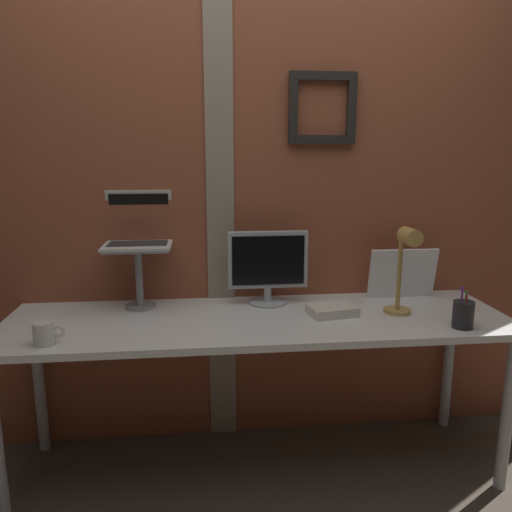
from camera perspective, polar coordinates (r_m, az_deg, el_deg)
The scene contains 11 objects.
ground_plane at distance 2.43m, azimuth 0.27°, elevation -24.14°, with size 6.00×6.00×0.00m, color #4C4238.
brick_wall_back at distance 2.43m, azimuth -0.95°, elevation 7.61°, with size 3.74×0.15×2.49m.
desk at distance 2.19m, azimuth 0.29°, elevation -8.71°, with size 2.17×0.63×0.73m.
monitor at distance 2.31m, azimuth 1.36°, elevation -0.95°, with size 0.37×0.18×0.34m.
laptop_stand at distance 2.31m, azimuth -13.29°, elevation -1.29°, with size 0.28×0.22×0.28m.
laptop at distance 2.35m, azimuth -13.28°, elevation 2.97°, with size 0.30×0.28×0.24m.
whiteboard_panel at distance 2.52m, azimuth 16.44°, elevation -1.92°, with size 0.33×0.02×0.25m, color white.
desk_lamp at distance 2.21m, azimuth 16.70°, elevation -0.61°, with size 0.12×0.20×0.39m.
pen_cup at distance 2.19m, azimuth 22.64°, elevation -6.18°, with size 0.08×0.08×0.18m.
coffee_mug at distance 2.02m, azimuth -23.04°, elevation -8.13°, with size 0.12×0.08×0.09m.
paper_clutter_stack at distance 2.22m, azimuth 8.70°, elevation -6.16°, with size 0.20×0.14×0.04m, color silver.
Camera 1 is at (-0.22, -1.95, 1.43)m, focal length 34.93 mm.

